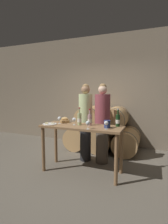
{
  "coord_description": "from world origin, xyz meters",
  "views": [
    {
      "loc": [
        1.28,
        -3.03,
        1.58
      ],
      "look_at": [
        0.0,
        0.12,
        1.18
      ],
      "focal_mm": 28.0,
      "sensor_mm": 36.0,
      "label": 1
    }
  ],
  "objects": [
    {
      "name": "wine_bottle_white",
      "position": [
        -0.06,
        0.04,
        1.05
      ],
      "size": [
        0.08,
        0.08,
        0.34
      ],
      "color": "#ADBC7F",
      "rests_on": "tasting_table"
    },
    {
      "name": "wine_glass_right",
      "position": [
        0.52,
        -0.13,
        1.03
      ],
      "size": [
        0.07,
        0.07,
        0.15
      ],
      "color": "white",
      "rests_on": "tasting_table"
    },
    {
      "name": "wine_bottle_rose",
      "position": [
        0.13,
        0.08,
        1.04
      ],
      "size": [
        0.08,
        0.08,
        0.32
      ],
      "color": "#BC8E93",
      "rests_on": "tasting_table"
    },
    {
      "name": "wine_glass_far_left",
      "position": [
        -0.5,
        0.02,
        1.03
      ],
      "size": [
        0.07,
        0.07,
        0.15
      ],
      "color": "white",
      "rests_on": "tasting_table"
    },
    {
      "name": "wine_glass_left",
      "position": [
        -0.16,
        0.01,
        1.03
      ],
      "size": [
        0.07,
        0.07,
        0.15
      ],
      "color": "white",
      "rests_on": "tasting_table"
    },
    {
      "name": "wine_glass_center",
      "position": [
        0.22,
        -0.25,
        1.03
      ],
      "size": [
        0.07,
        0.07,
        0.15
      ],
      "color": "white",
      "rests_on": "tasting_table"
    },
    {
      "name": "stone_wall_back",
      "position": [
        0.0,
        2.04,
        1.6
      ],
      "size": [
        10.0,
        0.12,
        3.2
      ],
      "color": "gray",
      "rests_on": "ground_plane"
    },
    {
      "name": "cheese_plate",
      "position": [
        -0.64,
        -0.12,
        0.94
      ],
      "size": [
        0.28,
        0.28,
        0.04
      ],
      "color": "white",
      "rests_on": "tasting_table"
    },
    {
      "name": "ground_plane",
      "position": [
        0.0,
        0.0,
        0.0
      ],
      "size": [
        10.0,
        10.0,
        0.0
      ],
      "primitive_type": "plane",
      "color": "#665E51"
    },
    {
      "name": "blue_crock",
      "position": [
        0.5,
        -0.01,
        1.0
      ],
      "size": [
        0.12,
        0.12,
        0.14
      ],
      "color": "navy",
      "rests_on": "tasting_table"
    },
    {
      "name": "tasting_table",
      "position": [
        0.0,
        0.0,
        0.78
      ],
      "size": [
        1.57,
        0.59,
        0.93
      ],
      "color": "olive",
      "rests_on": "ground_plane"
    },
    {
      "name": "barrel_stack",
      "position": [
        0.0,
        1.44,
        0.53
      ],
      "size": [
        1.94,
        0.97,
        1.19
      ],
      "color": "tan",
      "rests_on": "ground_plane"
    },
    {
      "name": "person_left",
      "position": [
        -0.16,
        0.59,
        0.91
      ],
      "size": [
        0.3,
        0.3,
        1.75
      ],
      "color": "#232326",
      "rests_on": "ground_plane"
    },
    {
      "name": "person_right",
      "position": [
        0.24,
        0.59,
        0.9
      ],
      "size": [
        0.33,
        0.33,
        1.75
      ],
      "color": "#4C4238",
      "rests_on": "ground_plane"
    },
    {
      "name": "wine_bottle_red",
      "position": [
        0.66,
        0.18,
        1.04
      ],
      "size": [
        0.08,
        0.08,
        0.34
      ],
      "color": "#193819",
      "rests_on": "tasting_table"
    },
    {
      "name": "bread_basket",
      "position": [
        -0.47,
        0.18,
        0.97
      ],
      "size": [
        0.2,
        0.2,
        0.11
      ],
      "color": "#A87F4C",
      "rests_on": "tasting_table"
    }
  ]
}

